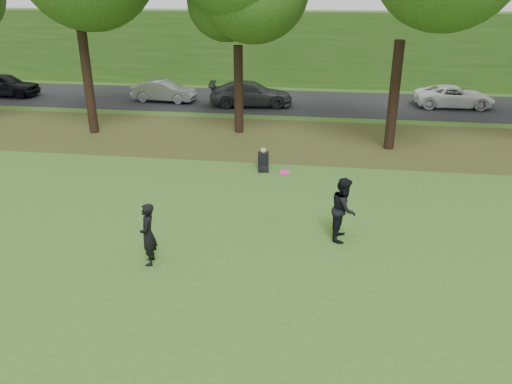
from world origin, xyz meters
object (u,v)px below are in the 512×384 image
Objects in this scene: player_left at (148,234)px; frisbee at (285,173)px; player_right at (344,209)px; seated_person at (263,161)px.

player_left is 3.91m from frisbee.
player_right is at bearing 101.39° from player_left.
seated_person is (1.95, 7.55, -0.53)m from player_left.
player_right reaches higher than player_left.
frisbee is (3.31, 1.68, 1.24)m from player_left.
player_left is 4.37× the size of frisbee.
player_right is 2.20× the size of seated_person.
player_left is at bearing 120.33° from player_right.
player_left is 7.81m from seated_person.
player_left is at bearing -153.13° from frisbee.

